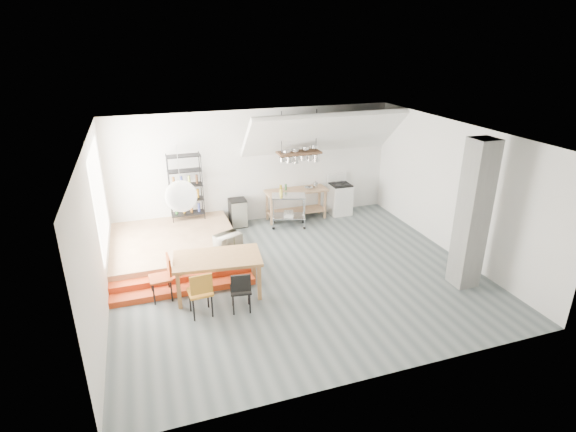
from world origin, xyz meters
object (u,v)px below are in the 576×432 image
object	(u,v)px
dining_table	(217,261)
mini_fridge	(238,213)
rolling_cart	(289,206)
stove	(340,198)

from	to	relation	value
dining_table	mini_fridge	size ratio (longest dim) A/B	2.38
rolling_cart	stove	bearing A→B (deg)	31.25
dining_table	rolling_cart	world-z (taller)	rolling_cart
stove	dining_table	bearing A→B (deg)	-142.09
stove	mini_fridge	size ratio (longest dim) A/B	1.49
dining_table	mini_fridge	bearing A→B (deg)	77.71
rolling_cart	dining_table	bearing A→B (deg)	-114.13
dining_table	mini_fridge	distance (m)	3.62
stove	rolling_cart	xyz separation A→B (m)	(-1.78, -0.46, 0.12)
dining_table	stove	bearing A→B (deg)	44.79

